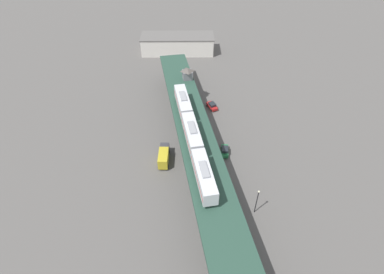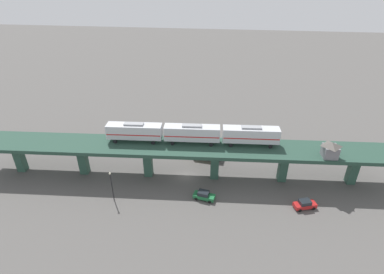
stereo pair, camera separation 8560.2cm
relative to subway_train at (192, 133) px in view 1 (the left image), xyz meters
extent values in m
plane|color=#514F4C|center=(1.49, -1.26, -10.56)|extent=(400.00, 400.00, 0.00)
cube|color=#244135|center=(1.49, -1.26, -2.94)|extent=(14.47, 92.35, 0.80)
cube|color=#2D5142|center=(3.04, -24.71, -6.95)|extent=(1.92, 1.92, 7.23)
cube|color=#2D5142|center=(2.05, -9.74, -6.95)|extent=(1.92, 1.92, 7.23)
cube|color=#2D5142|center=(1.06, 5.22, -6.95)|extent=(1.92, 1.92, 7.23)
cube|color=#2D5142|center=(0.06, 20.19, -6.95)|extent=(1.92, 1.92, 7.23)
cube|color=#2D5142|center=(-0.93, 35.16, -6.95)|extent=(1.92, 1.92, 7.23)
cube|color=silver|center=(0.83, -12.57, 0.00)|extent=(3.59, 12.16, 3.10)
cube|color=#B21E1E|center=(0.83, -12.57, -0.30)|extent=(3.61, 11.92, 0.24)
cube|color=gray|center=(0.83, -12.57, 1.73)|extent=(1.67, 4.28, 0.36)
cylinder|color=black|center=(-0.08, -16.84, -2.12)|extent=(0.28, 0.85, 0.84)
cylinder|color=black|center=(2.30, -16.68, -2.12)|extent=(0.28, 0.85, 0.84)
cylinder|color=black|center=(-0.63, -8.46, -2.12)|extent=(0.28, 0.85, 0.84)
cylinder|color=black|center=(1.74, -8.30, -2.12)|extent=(0.28, 0.85, 0.84)
cube|color=silver|center=(0.00, 0.00, 0.00)|extent=(3.59, 12.16, 3.10)
cube|color=#B21E1E|center=(0.00, 0.00, -0.30)|extent=(3.61, 11.92, 0.24)
cube|color=gray|center=(0.00, 0.00, 1.73)|extent=(1.67, 4.28, 0.36)
cylinder|color=black|center=(-0.91, -4.27, -2.12)|extent=(0.28, 0.85, 0.84)
cylinder|color=black|center=(1.47, -4.11, -2.12)|extent=(0.28, 0.85, 0.84)
cylinder|color=black|center=(-1.47, 4.11, -2.12)|extent=(0.28, 0.85, 0.84)
cylinder|color=black|center=(0.91, 4.27, -2.12)|extent=(0.28, 0.85, 0.84)
cube|color=silver|center=(-0.83, 12.57, 0.00)|extent=(3.59, 12.16, 3.10)
cube|color=#B21E1E|center=(-0.83, 12.57, -0.30)|extent=(3.61, 11.92, 0.24)
cube|color=gray|center=(-0.83, 12.57, 1.73)|extent=(1.67, 4.28, 0.36)
cylinder|color=black|center=(-1.74, 8.30, -2.12)|extent=(0.28, 0.85, 0.84)
cylinder|color=black|center=(0.63, 8.46, -2.12)|extent=(0.28, 0.85, 0.84)
cylinder|color=black|center=(-2.30, 16.68, -2.12)|extent=(0.28, 0.85, 0.84)
cylinder|color=black|center=(0.08, 16.84, -2.12)|extent=(0.28, 0.85, 0.84)
cube|color=slate|center=(1.93, 28.36, -1.29)|extent=(2.98, 2.98, 2.50)
pyramid|color=#4C4742|center=(1.93, 28.36, 0.41)|extent=(3.43, 3.43, 0.90)
cube|color=#1E6638|center=(8.80, 3.65, -9.83)|extent=(2.62, 4.67, 0.80)
cube|color=#1E2328|center=(8.77, 3.50, -9.05)|extent=(2.03, 2.48, 0.76)
cylinder|color=black|center=(7.69, 2.41, -10.23)|extent=(0.36, 0.69, 0.66)
cylinder|color=black|center=(9.36, 2.08, -10.23)|extent=(0.36, 0.69, 0.66)
cylinder|color=black|center=(8.24, 5.22, -10.23)|extent=(0.36, 0.69, 0.66)
cylinder|color=black|center=(9.92, 4.89, -10.23)|extent=(0.36, 0.69, 0.66)
cube|color=#AD1E1E|center=(8.85, 23.64, -9.83)|extent=(3.07, 4.74, 0.80)
cube|color=#1E2328|center=(8.90, 23.49, -9.05)|extent=(2.24, 2.60, 0.76)
cylinder|color=black|center=(8.48, 22.01, -10.23)|extent=(0.43, 0.70, 0.66)
cylinder|color=black|center=(10.11, 22.54, -10.23)|extent=(0.43, 0.70, 0.66)
cylinder|color=black|center=(7.60, 24.73, -10.23)|extent=(0.43, 0.70, 0.66)
cylinder|color=black|center=(9.23, 25.26, -10.23)|extent=(0.43, 0.70, 0.66)
cube|color=#333338|center=(-6.32, 5.40, -8.91)|extent=(2.44, 2.27, 2.30)
cube|color=gold|center=(-6.78, 1.83, -8.71)|extent=(2.95, 5.45, 2.70)
cylinder|color=black|center=(-5.34, 5.27, -10.06)|extent=(0.48, 1.04, 1.00)
cylinder|color=black|center=(-7.30, 5.53, -10.06)|extent=(0.48, 1.04, 1.00)
cylinder|color=black|center=(-5.96, 0.15, -10.06)|extent=(0.48, 1.04, 1.00)
cylinder|color=black|center=(-8.01, 0.42, -10.06)|extent=(0.48, 1.04, 1.00)
cylinder|color=black|center=(11.55, -14.60, -7.31)|extent=(0.20, 0.20, 6.50)
sphere|color=beige|center=(11.55, -14.60, -3.84)|extent=(0.44, 0.44, 0.44)
cube|color=beige|center=(1.58, 63.91, -7.36)|extent=(28.90, 12.90, 6.40)
cube|color=#595654|center=(1.58, 63.91, -3.96)|extent=(29.48, 13.16, 0.40)
camera|label=1|loc=(-5.80, -50.17, 42.76)|focal=28.00mm
camera|label=2|loc=(56.42, 7.34, 30.57)|focal=28.00mm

